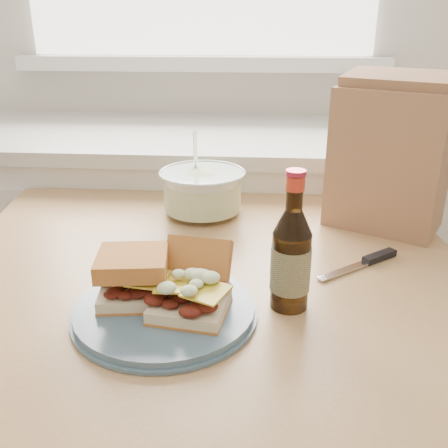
# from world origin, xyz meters

# --- Properties ---
(cabinet_run) EXTENTS (2.50, 0.64, 0.94)m
(cabinet_run) POSITION_xyz_m (-0.00, 1.70, 0.47)
(cabinet_run) COLOR white
(cabinet_run) RESTS_ON ground
(dining_table) EXTENTS (1.12, 1.12, 0.84)m
(dining_table) POSITION_xyz_m (0.13, 0.95, 0.71)
(dining_table) COLOR #AA8550
(dining_table) RESTS_ON ground
(plate) EXTENTS (0.29, 0.29, 0.02)m
(plate) POSITION_xyz_m (0.08, 0.79, 0.84)
(plate) COLOR #466071
(plate) RESTS_ON dining_table
(sandwich_left) EXTENTS (0.12, 0.11, 0.08)m
(sandwich_left) POSITION_xyz_m (0.03, 0.81, 0.89)
(sandwich_left) COLOR beige
(sandwich_left) RESTS_ON plate
(sandwich_right) EXTENTS (0.13, 0.17, 0.10)m
(sandwich_right) POSITION_xyz_m (0.12, 0.80, 0.89)
(sandwich_right) COLOR beige
(sandwich_right) RESTS_ON plate
(coleslaw_bowl) EXTENTS (0.20, 0.20, 0.20)m
(coleslaw_bowl) POSITION_xyz_m (0.09, 1.24, 0.89)
(coleslaw_bowl) COLOR silver
(coleslaw_bowl) RESTS_ON dining_table
(beer_bottle) EXTENTS (0.06, 0.06, 0.23)m
(beer_bottle) POSITION_xyz_m (0.28, 0.83, 0.92)
(beer_bottle) COLOR black
(beer_bottle) RESTS_ON dining_table
(knife) EXTENTS (0.17, 0.14, 0.01)m
(knife) POSITION_xyz_m (0.44, 1.00, 0.84)
(knife) COLOR silver
(knife) RESTS_ON dining_table
(paper_bag) EXTENTS (0.28, 0.25, 0.31)m
(paper_bag) POSITION_xyz_m (0.50, 1.20, 0.99)
(paper_bag) COLOR #9B6B4B
(paper_bag) RESTS_ON dining_table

